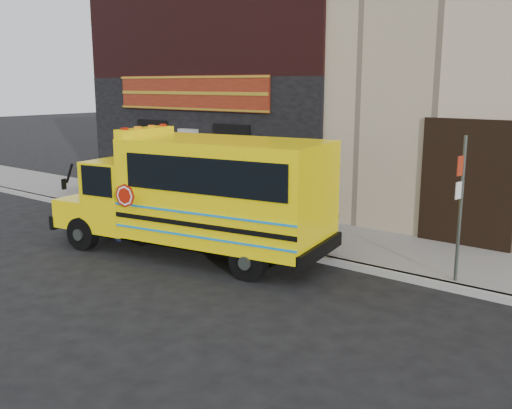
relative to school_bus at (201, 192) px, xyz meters
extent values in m
plane|color=black|center=(0.63, -1.29, -1.51)|extent=(120.00, 120.00, 0.00)
cube|color=#9C9C96|center=(0.63, 1.31, -1.43)|extent=(40.00, 0.20, 0.15)
cube|color=slate|center=(0.63, 2.81, -1.43)|extent=(40.00, 3.00, 0.15)
cube|color=tan|center=(0.63, 9.21, 4.64)|extent=(20.00, 10.00, 12.00)
cube|color=black|center=(-4.37, 4.26, 0.64)|extent=(10.00, 0.30, 4.00)
cube|color=black|center=(-4.37, 4.26, 4.14)|extent=(10.00, 0.28, 3.00)
cube|color=#611B0D|center=(-4.37, 4.09, 2.14)|extent=(6.50, 0.12, 1.10)
cube|color=black|center=(-6.17, 4.11, -0.11)|extent=(1.30, 0.10, 2.50)
cube|color=black|center=(-2.57, 4.11, -0.11)|extent=(1.30, 0.10, 2.50)
cylinder|color=black|center=(-2.63, -1.40, -1.11)|extent=(0.84, 0.41, 0.80)
cylinder|color=black|center=(-2.95, 0.47, -1.11)|extent=(0.84, 0.41, 0.80)
cylinder|color=black|center=(1.90, -0.64, -1.11)|extent=(0.84, 0.41, 0.80)
cylinder|color=black|center=(1.59, 1.23, -1.11)|extent=(0.84, 0.41, 0.80)
cube|color=#FFDE05|center=(-3.23, -0.54, -0.71)|extent=(1.32, 2.14, 0.70)
cube|color=black|center=(-3.78, -0.63, -0.96)|extent=(0.46, 2.04, 0.35)
cube|color=#FFDE05|center=(-2.15, -0.36, -0.21)|extent=(1.53, 2.27, 1.70)
cube|color=black|center=(-2.71, -0.45, 0.19)|extent=(0.36, 1.79, 0.90)
cube|color=#FFDE05|center=(0.66, 0.12, 0.11)|extent=(4.80, 2.91, 2.25)
cube|color=black|center=(2.91, 0.49, -0.96)|extent=(0.48, 2.19, 0.30)
cube|color=black|center=(0.94, -0.96, 0.59)|extent=(3.85, 0.68, 0.75)
cube|color=#FFDE05|center=(-1.56, -0.26, 1.27)|extent=(0.76, 1.66, 0.28)
cylinder|color=#A71706|center=(-0.90, -1.46, 0.04)|extent=(0.52, 0.12, 0.52)
cylinder|color=#424A44|center=(5.39, 1.52, -0.01)|extent=(0.07, 0.07, 3.00)
cube|color=#A12612|center=(5.37, 1.44, 0.93)|extent=(0.07, 0.26, 0.37)
cube|color=white|center=(5.37, 1.44, 0.46)|extent=(0.07, 0.26, 0.33)
imported|color=black|center=(-2.43, -0.39, -0.91)|extent=(2.04, 0.71, 1.20)
imported|color=black|center=(-2.48, -0.35, -0.61)|extent=(0.55, 0.73, 1.80)
camera|label=1|loc=(8.90, -9.28, 2.43)|focal=40.00mm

